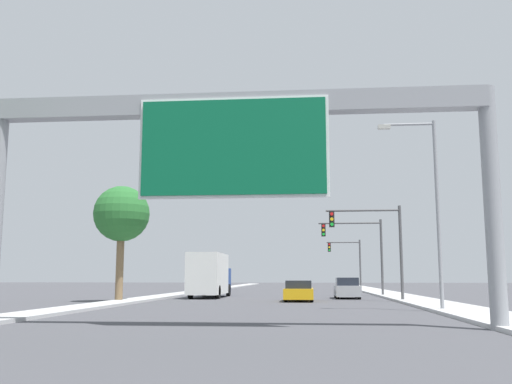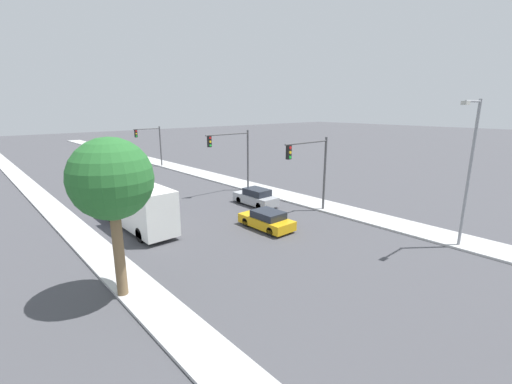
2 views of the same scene
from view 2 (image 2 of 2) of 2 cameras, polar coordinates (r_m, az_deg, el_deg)
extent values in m
cube|color=#B8B8B8|center=(46.93, -9.93, 3.23)|extent=(3.00, 120.00, 0.15)
cube|color=#B8B8B8|center=(40.64, -32.62, -0.48)|extent=(2.00, 120.00, 0.15)
cube|color=#A5A8AD|center=(31.08, -0.11, -1.15)|extent=(1.78, 4.41, 0.78)
cube|color=#1E232D|center=(30.75, 0.16, 0.00)|extent=(1.57, 2.29, 0.59)
cylinder|color=black|center=(31.67, -2.81, -1.34)|extent=(0.22, 0.64, 0.64)
cylinder|color=black|center=(32.64, -0.67, -0.85)|extent=(0.22, 0.64, 0.64)
cylinder|color=black|center=(29.67, 0.52, -2.38)|extent=(0.22, 0.64, 0.64)
cylinder|color=black|center=(30.70, 2.68, -1.84)|extent=(0.22, 0.64, 0.64)
cube|color=gold|center=(25.20, 1.71, -4.96)|extent=(1.90, 4.28, 0.67)
cube|color=#1E232D|center=(24.87, 2.06, -3.79)|extent=(1.67, 2.23, 0.52)
cylinder|color=black|center=(25.67, -1.70, -5.04)|extent=(0.22, 0.64, 0.64)
cylinder|color=black|center=(26.72, 1.07, -4.26)|extent=(0.22, 0.64, 0.64)
cylinder|color=black|center=(23.82, 2.43, -6.60)|extent=(0.22, 0.64, 0.64)
cylinder|color=black|center=(24.95, 5.22, -5.67)|extent=(0.22, 0.64, 0.64)
cube|color=navy|center=(29.14, -21.42, -1.70)|extent=(2.13, 2.33, 1.99)
cube|color=silver|center=(25.24, -18.18, -2.49)|extent=(2.32, 6.00, 3.07)
cylinder|color=black|center=(28.93, -23.08, -3.60)|extent=(0.28, 1.00, 1.00)
cylinder|color=black|center=(29.59, -19.37, -2.89)|extent=(0.28, 1.00, 1.00)
cylinder|color=black|center=(23.97, -18.71, -6.77)|extent=(0.28, 1.00, 1.00)
cylinder|color=black|center=(24.75, -14.37, -5.79)|extent=(0.28, 1.00, 1.00)
cylinder|color=#4C4C4F|center=(29.43, 11.36, 2.87)|extent=(0.20, 0.20, 6.29)
cylinder|color=#4C4C4F|center=(27.12, 8.49, 8.14)|extent=(4.88, 0.14, 0.14)
cube|color=black|center=(25.66, 5.48, 6.61)|extent=(0.35, 0.28, 1.05)
cylinder|color=red|center=(25.51, 5.76, 7.35)|extent=(0.22, 0.04, 0.22)
cylinder|color=yellow|center=(25.55, 5.74, 6.57)|extent=(0.22, 0.04, 0.22)
cylinder|color=green|center=(25.60, 5.72, 5.79)|extent=(0.22, 0.04, 0.22)
cylinder|color=#4C4C4F|center=(36.22, -1.36, 5.26)|extent=(0.20, 0.20, 6.37)
cylinder|color=#4C4C4F|center=(34.27, -4.75, 9.57)|extent=(5.20, 0.14, 0.14)
cube|color=black|center=(33.06, -7.78, 8.33)|extent=(0.35, 0.28, 1.05)
cylinder|color=red|center=(32.90, -7.64, 8.92)|extent=(0.22, 0.04, 0.22)
cylinder|color=yellow|center=(32.93, -7.62, 8.31)|extent=(0.22, 0.04, 0.22)
cylinder|color=green|center=(32.97, -7.60, 7.71)|extent=(0.22, 0.04, 0.22)
cylinder|color=#4C4C4F|center=(52.98, -15.61, 7.30)|extent=(0.20, 0.20, 5.92)
cylinder|color=#4C4C4F|center=(51.93, -17.76, 9.98)|extent=(3.89, 0.14, 0.14)
cube|color=black|center=(51.33, -19.39, 9.17)|extent=(0.35, 0.28, 1.05)
cylinder|color=red|center=(51.15, -19.35, 9.55)|extent=(0.22, 0.04, 0.22)
cylinder|color=yellow|center=(51.18, -19.32, 9.16)|extent=(0.22, 0.04, 0.22)
cylinder|color=green|center=(51.20, -19.29, 8.78)|extent=(0.22, 0.04, 0.22)
cylinder|color=brown|center=(16.83, -22.07, -7.46)|extent=(0.49, 0.49, 5.68)
sphere|color=#286B2D|center=(16.06, -22.99, 2.04)|extent=(3.63, 3.63, 3.63)
cylinder|color=gray|center=(24.51, 31.94, 2.19)|extent=(0.18, 0.18, 9.15)
cylinder|color=gray|center=(23.02, 32.49, 12.64)|extent=(2.39, 0.12, 0.12)
cube|color=#B2B2A8|center=(21.87, 31.54, 12.54)|extent=(0.60, 0.28, 0.20)
camera|label=1|loc=(27.99, 95.49, -16.49)|focal=40.00mm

